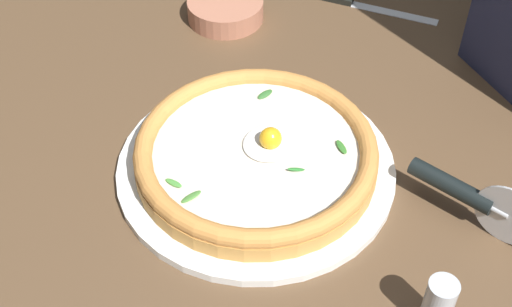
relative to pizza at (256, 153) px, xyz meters
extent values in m
cube|color=brown|center=(0.05, -0.01, -0.05)|extent=(2.40, 2.40, 0.03)
cylinder|color=white|center=(0.00, 0.00, -0.03)|extent=(0.36, 0.36, 0.01)
cylinder|color=#CB8E44|center=(0.00, 0.00, -0.01)|extent=(0.31, 0.31, 0.02)
torus|color=#D18941|center=(0.00, 0.00, 0.01)|extent=(0.31, 0.31, 0.02)
cylinder|color=silver|center=(0.00, 0.00, 0.00)|extent=(0.26, 0.26, 0.00)
ellipsoid|color=white|center=(0.02, 0.00, 0.01)|extent=(0.07, 0.07, 0.01)
sphere|color=yellow|center=(0.02, -0.01, 0.02)|extent=(0.03, 0.03, 0.03)
ellipsoid|color=#336A2D|center=(0.08, 0.07, 0.01)|extent=(0.02, 0.01, 0.01)
ellipsoid|color=#2E8030|center=(0.01, -0.06, 0.01)|extent=(0.02, 0.02, 0.01)
ellipsoid|color=#4C8839|center=(-0.11, -0.01, 0.01)|extent=(0.03, 0.01, 0.01)
ellipsoid|color=#387C2C|center=(0.08, -0.07, 0.01)|extent=(0.02, 0.03, 0.00)
ellipsoid|color=#4E9C41|center=(-0.11, 0.02, 0.01)|extent=(0.01, 0.03, 0.01)
cylinder|color=#B67257|center=(0.18, 0.30, -0.02)|extent=(0.12, 0.12, 0.03)
cylinder|color=silver|center=(0.15, -0.27, 0.01)|extent=(0.02, 0.08, 0.08)
cylinder|color=silver|center=(0.15, -0.26, 0.01)|extent=(0.01, 0.02, 0.01)
cylinder|color=black|center=(0.14, -0.20, 0.01)|extent=(0.04, 0.11, 0.02)
cube|color=silver|center=(0.41, 0.13, -0.03)|extent=(0.08, 0.14, 0.00)
cylinder|color=silver|center=(0.00, -0.29, 0.00)|extent=(0.03, 0.03, 0.07)
camera|label=1|loc=(-0.39, -0.47, 0.62)|focal=48.28mm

